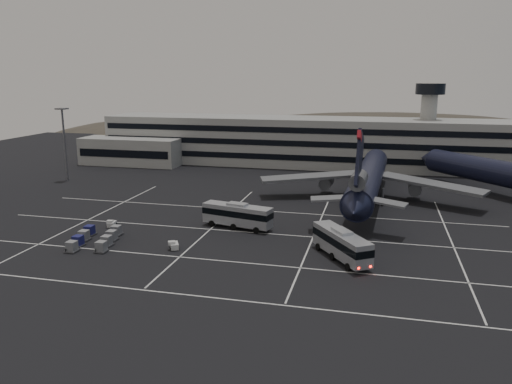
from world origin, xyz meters
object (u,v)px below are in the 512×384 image
Objects in this scene: bus_near at (341,243)px; uld_cluster at (95,238)px; trijet_main at (368,178)px; tug_a at (112,224)px; bus_far at (237,214)px.

uld_cluster is (-38.72, -2.25, -1.64)m from bus_near.
trijet_main reaches higher than bus_near.
tug_a is at bearing 102.65° from uld_cluster.
tug_a is at bearing -143.77° from trijet_main.
bus_near is 1.08× the size of uld_cluster.
trijet_main is 32.04m from bus_far.
uld_cluster is at bearing 136.95° from bus_far.
uld_cluster is (-41.52, -36.79, -4.43)m from trijet_main.
tug_a is at bearing 137.25° from bus_near.
bus_near is at bearing -18.85° from tug_a.
bus_near is at bearing -91.49° from trijet_main.
trijet_main reaches higher than uld_cluster.
uld_cluster is at bearing -135.32° from trijet_main.
trijet_main is 4.75× the size of bus_near.
bus_far is 1.16× the size of uld_cluster.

